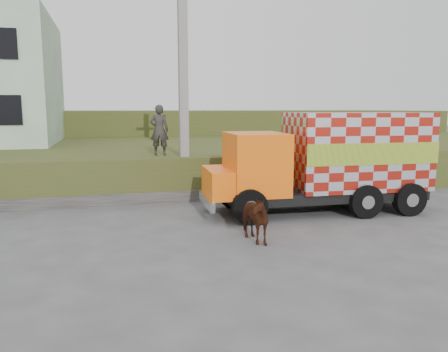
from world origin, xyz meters
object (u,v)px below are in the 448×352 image
object	(u,v)px
utility_pole	(183,81)
cargo_truck	(328,161)
cow	(251,218)
pedestrian	(159,130)

from	to	relation	value
utility_pole	cargo_truck	size ratio (longest dim) A/B	1.16
cow	pedestrian	bearing A→B (deg)	94.96
cargo_truck	pedestrian	xyz separation A→B (m)	(-4.73, 3.63, 0.84)
cargo_truck	pedestrian	bearing A→B (deg)	145.45
utility_pole	cow	world-z (taller)	utility_pole
cargo_truck	utility_pole	bearing A→B (deg)	145.76
cow	pedestrian	distance (m)	6.46
utility_pole	cow	size ratio (longest dim) A/B	5.76
cargo_truck	cow	size ratio (longest dim) A/B	4.98
cow	pedestrian	world-z (taller)	pedestrian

